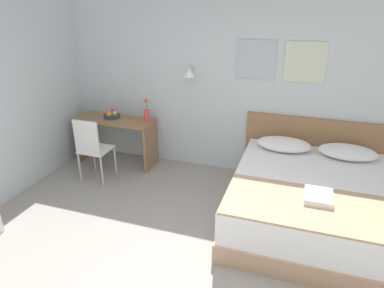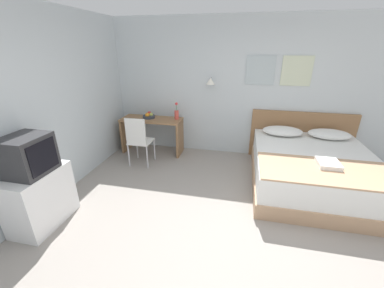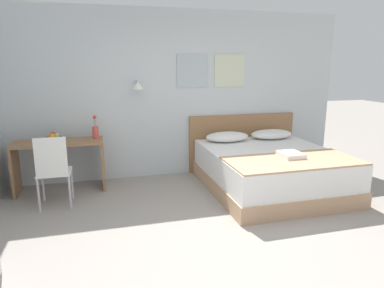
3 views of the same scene
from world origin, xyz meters
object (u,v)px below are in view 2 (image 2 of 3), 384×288
object	(u,v)px
fruit_bowl	(149,116)
television	(27,155)
headboard	(300,136)
folded_towel_near_foot	(328,163)
desk	(152,129)
pillow_left	(282,131)
pillow_right	(329,134)
throw_blanket	(327,171)
flower_vase	(177,114)
desk_chair	(138,138)
bed	(312,170)
tv_stand	(40,198)

from	to	relation	value
fruit_bowl	television	bearing A→B (deg)	-101.33
headboard	folded_towel_near_foot	bearing A→B (deg)	-88.25
folded_towel_near_foot	fruit_bowl	distance (m)	3.31
desk	television	xyz separation A→B (m)	(-0.55, -2.39, 0.44)
pillow_left	television	distance (m)	3.94
desk	folded_towel_near_foot	bearing A→B (deg)	-21.65
pillow_right	throw_blanket	xyz separation A→B (m)	(-0.40, -1.34, -0.06)
pillow_left	flower_vase	distance (m)	2.06
desk_chair	folded_towel_near_foot	bearing A→B (deg)	-10.33
headboard	television	xyz separation A→B (m)	(-3.51, -2.70, 0.47)
headboard	flower_vase	distance (m)	2.48
pillow_left	flower_vase	size ratio (longest dim) A/B	2.07
bed	throw_blanket	size ratio (longest dim) A/B	1.18
bed	tv_stand	xyz separation A→B (m)	(-3.52, -1.65, 0.08)
pillow_left	television	size ratio (longest dim) A/B	1.49
headboard	folded_towel_near_foot	size ratio (longest dim) A/B	5.93
desk	pillow_right	bearing A→B (deg)	0.08
pillow_left	desk	distance (m)	2.57
pillow_right	desk	world-z (taller)	desk
headboard	pillow_right	bearing A→B (deg)	-37.21
pillow_left	flower_vase	bearing A→B (deg)	177.92
tv_stand	pillow_right	bearing A→B (deg)	31.49
bed	fruit_bowl	size ratio (longest dim) A/B	8.24
folded_towel_near_foot	television	size ratio (longest dim) A/B	0.67
desk	tv_stand	distance (m)	2.46
flower_vase	throw_blanket	bearing A→B (deg)	-30.09
flower_vase	bed	bearing A→B (deg)	-18.64
throw_blanket	desk	xyz separation A→B (m)	(-2.96, 1.34, -0.08)
pillow_right	desk	distance (m)	3.36
throw_blanket	tv_stand	world-z (taller)	tv_stand
fruit_bowl	flower_vase	size ratio (longest dim) A/B	0.72
bed	tv_stand	bearing A→B (deg)	-154.91
bed	fruit_bowl	distance (m)	3.17
throw_blanket	tv_stand	xyz separation A→B (m)	(-3.52, -1.05, -0.23)
desk_chair	tv_stand	xyz separation A→B (m)	(-0.54, -1.75, -0.18)
folded_towel_near_foot	television	bearing A→B (deg)	-161.41
pillow_right	tv_stand	world-z (taller)	pillow_right
folded_towel_near_foot	fruit_bowl	xyz separation A→B (m)	(-3.07, 1.23, 0.14)
pillow_left	desk_chair	bearing A→B (deg)	-165.90
fruit_bowl	folded_towel_near_foot	bearing A→B (deg)	-21.80
fruit_bowl	tv_stand	bearing A→B (deg)	-101.40
bed	headboard	world-z (taller)	headboard
headboard	throw_blanket	world-z (taller)	headboard
flower_vase	pillow_right	bearing A→B (deg)	-1.50
folded_towel_near_foot	desk	world-z (taller)	desk
bed	throw_blanket	xyz separation A→B (m)	(0.00, -0.59, 0.31)
pillow_left	fruit_bowl	bearing A→B (deg)	179.35
fruit_bowl	television	distance (m)	2.48
folded_towel_near_foot	television	distance (m)	3.77
folded_towel_near_foot	desk	bearing A→B (deg)	158.35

